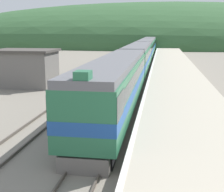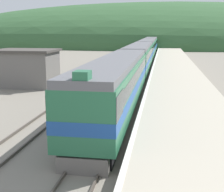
{
  "view_description": "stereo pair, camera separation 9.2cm",
  "coord_description": "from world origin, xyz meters",
  "px_view_note": "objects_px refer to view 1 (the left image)",
  "views": [
    {
      "loc": [
        3.15,
        7.26,
        6.09
      ],
      "look_at": [
        0.47,
        24.33,
        2.41
      ],
      "focal_mm": 50.0,
      "sensor_mm": 36.0,
      "label": 1
    },
    {
      "loc": [
        3.24,
        7.28,
        6.09
      ],
      "look_at": [
        0.47,
        24.33,
        2.41
      ],
      "focal_mm": 50.0,
      "sensor_mm": 36.0,
      "label": 2
    }
  ],
  "objects_px": {
    "carriage_second": "(139,58)",
    "carriage_fourth": "(150,44)",
    "express_train_lead_car": "(116,84)",
    "carriage_fifth": "(153,41)",
    "carriage_third": "(146,48)"
  },
  "relations": [
    {
      "from": "carriage_third",
      "to": "carriage_fifth",
      "type": "height_order",
      "value": "same"
    },
    {
      "from": "carriage_second",
      "to": "carriage_fourth",
      "type": "bearing_deg",
      "value": 90.0
    },
    {
      "from": "carriage_fifth",
      "to": "carriage_second",
      "type": "bearing_deg",
      "value": -90.0
    },
    {
      "from": "carriage_third",
      "to": "carriage_fourth",
      "type": "height_order",
      "value": "same"
    },
    {
      "from": "carriage_third",
      "to": "carriage_fifth",
      "type": "bearing_deg",
      "value": 90.0
    },
    {
      "from": "express_train_lead_car",
      "to": "carriage_fifth",
      "type": "bearing_deg",
      "value": 90.0
    },
    {
      "from": "carriage_second",
      "to": "carriage_fifth",
      "type": "xyz_separation_m",
      "value": [
        0.0,
        66.94,
        0.0
      ]
    },
    {
      "from": "express_train_lead_car",
      "to": "carriage_third",
      "type": "height_order",
      "value": "express_train_lead_car"
    },
    {
      "from": "express_train_lead_car",
      "to": "carriage_fourth",
      "type": "height_order",
      "value": "express_train_lead_car"
    },
    {
      "from": "express_train_lead_car",
      "to": "carriage_fifth",
      "type": "height_order",
      "value": "express_train_lead_car"
    },
    {
      "from": "carriage_third",
      "to": "carriage_fourth",
      "type": "xyz_separation_m",
      "value": [
        0.0,
        22.31,
        0.0
      ]
    },
    {
      "from": "carriage_fifth",
      "to": "carriage_fourth",
      "type": "bearing_deg",
      "value": -90.0
    },
    {
      "from": "carriage_third",
      "to": "carriage_fourth",
      "type": "distance_m",
      "value": 22.31
    },
    {
      "from": "carriage_third",
      "to": "carriage_second",
      "type": "bearing_deg",
      "value": -90.0
    },
    {
      "from": "express_train_lead_car",
      "to": "carriage_fifth",
      "type": "distance_m",
      "value": 89.13
    }
  ]
}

